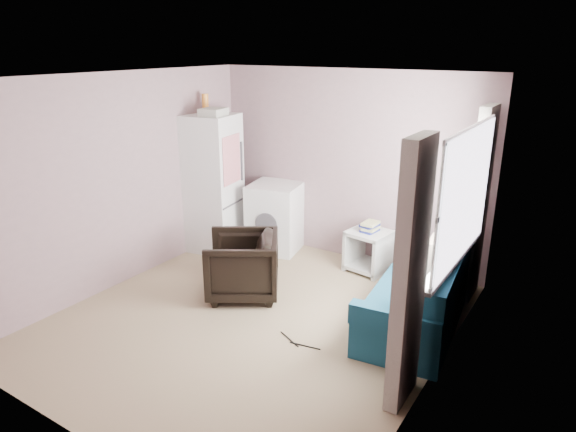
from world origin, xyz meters
name	(u,v)px	position (x,y,z in m)	size (l,w,h in m)	color
room	(253,207)	(0.02, 0.01, 1.25)	(3.84, 4.24, 2.54)	#968062
armchair	(242,263)	(-0.44, 0.39, 0.41)	(0.79, 0.74, 0.81)	black
fridge	(213,183)	(-1.66, 1.34, 0.96)	(0.76, 0.75, 2.16)	silver
washing_machine	(276,216)	(-0.91, 1.78, 0.50)	(0.80, 0.80, 0.95)	silver
side_table	(369,248)	(0.51, 1.80, 0.31)	(0.55, 0.55, 0.66)	#B6B8B4
sofa	(421,300)	(1.53, 0.82, 0.30)	(1.02, 1.90, 0.81)	navy
window_dressing	(451,234)	(1.78, 0.70, 1.11)	(0.17, 2.62, 2.18)	white
floor_cables	(297,342)	(0.63, -0.14, 0.01)	(0.50, 0.15, 0.01)	black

